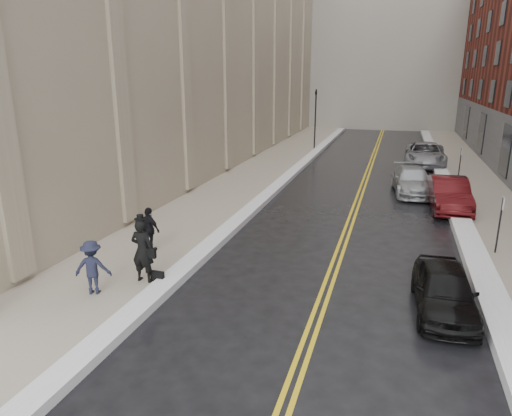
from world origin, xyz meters
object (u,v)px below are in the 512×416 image
Objects in this scene: car_black at (444,290)px; car_silver_far at (425,154)px; pedestrian_b at (92,267)px; pedestrian_main at (143,250)px; pedestrian_c at (150,229)px; car_silver_near at (412,181)px; car_maroon at (449,194)px.

car_silver_far is (0.48, 22.54, 0.17)m from car_black.
car_silver_far is 3.68× the size of pedestrian_b.
car_black is 1.91× the size of pedestrian_main.
pedestrian_main is (-8.71, -0.95, 0.50)m from car_black.
car_black is 2.38× the size of pedestrian_b.
car_black is at bearing -171.05° from pedestrian_c.
car_silver_near is 0.82× the size of car_silver_far.
car_silver_near is 16.79m from pedestrian_main.
car_silver_far is at bearing 89.72° from car_maroon.
car_silver_near is 3.00× the size of pedestrian_c.
pedestrian_main is at bearing -125.19° from car_silver_near.
car_maroon reaches higher than car_silver_near.
pedestrian_main reaches higher than car_silver_near.
car_black is at bearing 174.71° from pedestrian_b.
car_maroon is at bearing -86.51° from car_silver_far.
pedestrian_main is at bearing -148.03° from pedestrian_b.
car_silver_far is at bearing -129.92° from pedestrian_b.
car_maroon is at bearing -147.25° from pedestrian_b.
pedestrian_c reaches higher than pedestrian_b.
pedestrian_c is at bearing 169.60° from car_black.
pedestrian_c is (-9.82, 1.38, 0.31)m from car_black.
car_maroon is at bearing -129.47° from pedestrian_main.
pedestrian_main is 2.59m from pedestrian_c.
pedestrian_b is 0.99× the size of pedestrian_c.
car_silver_near reaches higher than car_black.
car_maroon is 0.80× the size of car_silver_far.
pedestrian_b is (-0.98, -1.14, -0.20)m from pedestrian_main.
car_maroon reaches higher than car_black.
car_silver_near is at bearing -118.85° from pedestrian_main.
car_black is 2.36× the size of pedestrian_c.
pedestrian_c reaches higher than car_silver_near.
pedestrian_main reaches higher than pedestrian_c.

